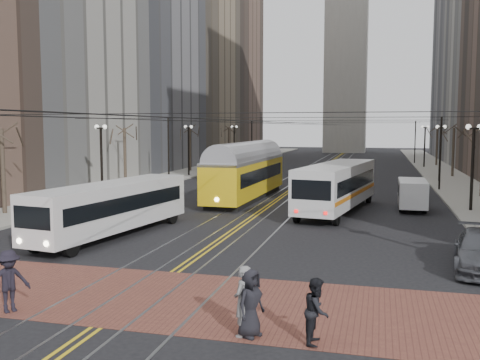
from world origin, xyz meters
The scene contains 22 objects.
ground centered at (0.00, 0.00, 0.00)m, with size 260.00×260.00×0.00m, color black.
sidewalk_left centered at (-15.00, 45.00, 0.07)m, with size 5.00×140.00×0.15m, color gray.
sidewalk_right centered at (15.00, 45.00, 0.07)m, with size 5.00×140.00×0.15m, color gray.
crosswalk_band centered at (0.00, -4.00, 0.01)m, with size 25.00×6.00×0.01m, color brown.
streetcar_rails centered at (0.00, 45.00, 0.00)m, with size 4.80×130.00×0.02m, color gray.
centre_lines centered at (0.00, 45.00, 0.01)m, with size 0.42×130.00×0.01m, color gold.
building_left_mid centered at (-25.50, 46.00, 17.00)m, with size 16.00×20.00×34.00m, color slate.
building_left_midfar centered at (-27.50, 66.00, 26.00)m, with size 20.00×20.00×52.00m, color gray.
building_left_far centered at (-25.50, 86.00, 20.00)m, with size 16.00×20.00×40.00m, color brown.
lamp_posts centered at (0.00, 28.75, 2.80)m, with size 27.60×57.20×5.60m.
street_trees centered at (0.00, 35.25, 2.80)m, with size 31.68×53.28×5.60m.
trolley_wires centered at (0.00, 34.83, 3.77)m, with size 25.96×120.00×6.60m.
transit_bus centered at (-5.71, 4.71, 1.40)m, with size 2.33×11.20×2.80m, color silver.
streetcar centered at (-2.50, 20.78, 1.74)m, with size 2.74×14.77×3.48m, color gold.
rear_bus centered at (5.00, 15.87, 1.61)m, with size 2.69×12.37×3.23m, color silver.
cargo_van centered at (9.94, 17.89, 1.04)m, with size 1.80×4.69×2.08m, color silver.
sedan_grey centered at (10.41, 25.55, 0.76)m, with size 1.80×4.46×1.52m, color #46494E.
sedan_silver centered at (4.14, 34.95, 0.84)m, with size 1.77×5.08×1.67m, color #B4B7BC.
pedestrian_a centered at (4.41, -6.50, 0.95)m, with size 0.92×0.60×1.88m, color black.
pedestrian_b centered at (4.18, -6.50, 0.99)m, with size 0.71×0.47×1.95m, color slate.
pedestrian_c centered at (6.21, -6.50, 0.89)m, with size 0.86×0.67×1.76m, color black.
pedestrian_d centered at (-3.24, -6.50, 0.98)m, with size 1.25×0.72×1.94m, color black.
Camera 1 is at (7.71, -20.21, 5.72)m, focal length 40.00 mm.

